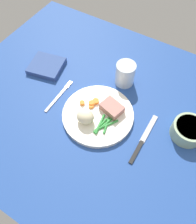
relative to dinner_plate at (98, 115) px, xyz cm
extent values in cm
cube|color=#234793|center=(1.98, 3.77, -1.80)|extent=(120.00, 90.00, 2.00)
cylinder|color=white|center=(0.00, 0.00, 0.00)|extent=(25.43, 25.43, 1.60)
cube|color=#B2756B|center=(3.43, 4.01, 2.20)|extent=(8.73, 7.36, 2.81)
ellipsoid|color=beige|center=(-2.29, -4.58, 3.24)|extent=(6.12, 5.41, 4.88)
cylinder|color=orange|center=(-3.22, 3.75, 1.38)|extent=(2.32, 2.32, 1.15)
cylinder|color=orange|center=(-3.63, 1.24, 1.20)|extent=(1.91, 1.91, 0.80)
cylinder|color=orange|center=(-4.15, 2.18, 1.38)|extent=(1.94, 1.94, 1.15)
cylinder|color=orange|center=(-3.81, 2.55, 1.33)|extent=(2.08, 2.08, 1.06)
cylinder|color=orange|center=(-7.09, 0.64, 1.33)|extent=(1.81, 1.81, 1.06)
cylinder|color=#2D8C38|center=(4.99, -2.75, 1.18)|extent=(2.39, 6.43, 0.75)
cylinder|color=#2D8C38|center=(2.91, -3.51, 1.24)|extent=(2.09, 7.95, 0.88)
cylinder|color=#2D8C38|center=(5.18, -2.62, 1.17)|extent=(5.27, 7.49, 0.75)
cylinder|color=#2D8C38|center=(3.25, -3.97, 1.18)|extent=(1.84, 6.80, 0.76)
cylinder|color=#2D8C38|center=(4.71, -1.71, 1.23)|extent=(2.38, 5.89, 0.85)
cube|color=silver|center=(-17.28, -2.00, -0.60)|extent=(1.00, 13.00, 0.40)
cube|color=silver|center=(-17.88, 6.30, -0.60)|extent=(0.24, 3.60, 0.40)
cube|color=silver|center=(-17.48, 6.30, -0.60)|extent=(0.24, 3.60, 0.40)
cube|color=silver|center=(-17.08, 6.30, -0.60)|extent=(0.24, 3.60, 0.40)
cube|color=silver|center=(-16.68, 6.30, -0.60)|extent=(0.24, 3.60, 0.40)
cube|color=black|center=(17.89, -5.50, -0.60)|extent=(1.30, 9.00, 0.64)
cube|color=silver|center=(17.89, 4.50, -0.60)|extent=(1.70, 12.00, 0.40)
cylinder|color=silver|center=(0.67, 18.95, 3.81)|extent=(7.42, 7.42, 9.22)
cylinder|color=silver|center=(0.67, 18.95, 1.62)|extent=(6.82, 6.82, 4.84)
cylinder|color=#99B28C|center=(29.50, 9.24, 1.86)|extent=(11.06, 11.06, 5.32)
cylinder|color=#B24C3F|center=(29.50, 9.24, 3.06)|extent=(9.40, 9.40, 2.93)
cube|color=#334C8C|center=(-30.38, 9.22, 0.24)|extent=(15.31, 14.58, 2.08)
camera|label=1|loc=(21.48, -35.72, 67.78)|focal=35.74mm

